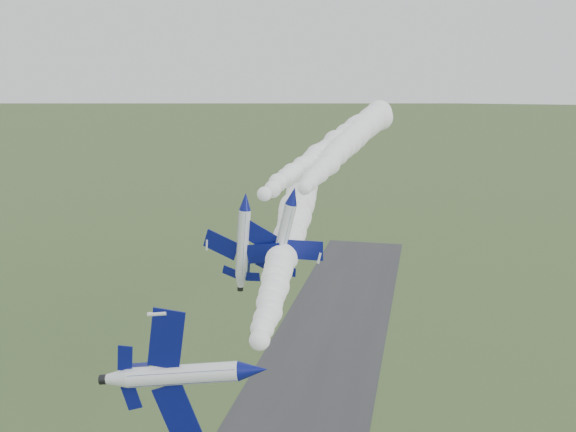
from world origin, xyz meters
name	(u,v)px	position (x,y,z in m)	size (l,w,h in m)	color
jet_lead	(253,371)	(7.02, -3.86, 35.00)	(3.68, 13.07, 10.76)	white
smoke_trail_jet_lead	(289,238)	(2.43, 29.26, 36.33)	(5.13, 60.38, 5.13)	white
jet_pair_left	(245,201)	(-1.19, 22.50, 42.24)	(10.13, 11.97, 3.00)	white
smoke_trail_jet_pair_left	(339,143)	(4.21, 60.09, 44.80)	(5.67, 70.91, 5.67)	white
jet_pair_right	(293,196)	(4.42, 22.42, 43.15)	(9.77, 12.01, 3.53)	white
smoke_trail_jet_pair_right	(346,145)	(5.95, 56.27, 44.84)	(5.16, 62.27, 5.16)	white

